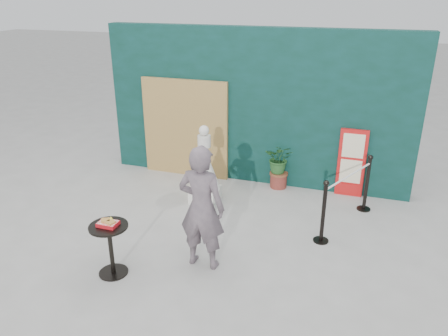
# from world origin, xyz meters

# --- Properties ---
(ground) EXTENTS (60.00, 60.00, 0.00)m
(ground) POSITION_xyz_m (0.00, 0.00, 0.00)
(ground) COLOR #ADAAA5
(ground) RESTS_ON ground
(back_wall) EXTENTS (6.00, 0.30, 3.00)m
(back_wall) POSITION_xyz_m (0.00, 3.15, 1.50)
(back_wall) COLOR #0A2D24
(back_wall) RESTS_ON ground
(bamboo_fence) EXTENTS (1.80, 0.08, 2.00)m
(bamboo_fence) POSITION_xyz_m (-1.40, 2.94, 1.00)
(bamboo_fence) COLOR tan
(bamboo_fence) RESTS_ON ground
(woman) EXTENTS (0.67, 0.45, 1.79)m
(woman) POSITION_xyz_m (0.07, 0.01, 0.89)
(woman) COLOR slate
(woman) RESTS_ON ground
(menu_board) EXTENTS (0.50, 0.07, 1.30)m
(menu_board) POSITION_xyz_m (1.90, 2.95, 0.65)
(menu_board) COLOR red
(menu_board) RESTS_ON ground
(statue) EXTENTS (0.57, 0.57, 1.45)m
(statue) POSITION_xyz_m (-0.58, 1.87, 0.59)
(statue) COLOR silver
(statue) RESTS_ON ground
(cafe_table) EXTENTS (0.52, 0.52, 0.75)m
(cafe_table) POSITION_xyz_m (-1.02, -0.58, 0.50)
(cafe_table) COLOR black
(cafe_table) RESTS_ON ground
(food_basket) EXTENTS (0.26, 0.19, 0.11)m
(food_basket) POSITION_xyz_m (-1.02, -0.58, 0.79)
(food_basket) COLOR red
(food_basket) RESTS_ON cafe_table
(planter) EXTENTS (0.53, 0.46, 0.90)m
(planter) POSITION_xyz_m (0.57, 2.90, 0.52)
(planter) COLOR maroon
(planter) RESTS_ON ground
(stanchion_barrier) EXTENTS (0.84, 1.54, 1.03)m
(stanchion_barrier) POSITION_xyz_m (1.90, 1.79, 0.49)
(stanchion_barrier) COLOR black
(stanchion_barrier) RESTS_ON ground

